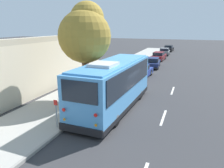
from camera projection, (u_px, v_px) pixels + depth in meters
The scene contains 15 objects.
ground_plane at pixel (121, 107), 14.77m from camera, with size 160.00×160.00×0.00m, color #333335.
sidewalk_slab at pixel (70, 100), 16.08m from camera, with size 80.00×4.17×0.15m, color #A3A099.
curb_strip at pixel (96, 103), 15.37m from camera, with size 80.00×0.14×0.15m, color gray.
shuttle_bus at pixel (114, 83), 14.13m from camera, with size 8.85×2.80×3.31m.
parked_sedan_blue at pixel (141, 72), 23.21m from camera, with size 4.41×1.96×1.31m.
parked_sedan_navy at pixel (153, 63), 28.88m from camera, with size 4.44×2.03×1.29m.
parked_sedan_maroon at pixel (159, 56), 34.86m from camera, with size 4.59×1.99×1.32m.
parked_sedan_gray at pixel (164, 52), 41.05m from camera, with size 4.27×1.90×1.29m.
parked_sedan_black at pixel (169, 48), 47.13m from camera, with size 4.57×1.92×1.27m.
street_tree at pixel (85, 33), 15.07m from camera, with size 3.66×3.66×6.86m.
sign_post_near at pixel (56, 113), 11.40m from camera, with size 0.06×0.22×1.50m.
sign_post_far at pixel (74, 101), 13.08m from camera, with size 0.06×0.22×1.59m.
building_backdrop at pixel (14, 66), 18.27m from camera, with size 21.18×6.09×4.52m.
lane_stripe_mid at pixel (163, 117), 13.14m from camera, with size 2.40×0.14×0.01m, color silver.
lane_stripe_ahead at pixel (173, 91), 18.58m from camera, with size 2.40×0.14×0.01m, color silver.
Camera 1 is at (-13.23, -4.20, 5.34)m, focal length 35.00 mm.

